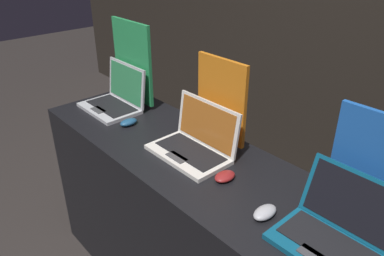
# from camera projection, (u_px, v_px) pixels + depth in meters

# --- Properties ---
(wall_back) EXTENTS (8.00, 0.05, 2.80)m
(wall_back) POSITION_uv_depth(u_px,v_px,m) (369.00, 20.00, 2.58)
(wall_back) COLOR black
(wall_back) RESTS_ON ground_plane
(display_counter) EXTENTS (1.93, 0.59, 0.99)m
(display_counter) POSITION_uv_depth(u_px,v_px,m) (190.00, 233.00, 2.02)
(display_counter) COLOR black
(display_counter) RESTS_ON ground_plane
(laptop_front) EXTENTS (0.37, 0.28, 0.26)m
(laptop_front) POSITION_uv_depth(u_px,v_px,m) (116.00, 98.00, 2.25)
(laptop_front) COLOR #B7B7BC
(laptop_front) RESTS_ON display_counter
(mouse_front) EXTENTS (0.06, 0.10, 0.03)m
(mouse_front) POSITION_uv_depth(u_px,v_px,m) (129.00, 122.00, 2.06)
(mouse_front) COLOR navy
(mouse_front) RESTS_ON display_counter
(promo_stand_front) EXTENTS (0.36, 0.07, 0.50)m
(promo_stand_front) POSITION_uv_depth(u_px,v_px,m) (133.00, 65.00, 2.25)
(promo_stand_front) COLOR black
(promo_stand_front) RESTS_ON display_counter
(laptop_middle) EXTENTS (0.39, 0.26, 0.24)m
(laptop_middle) POSITION_uv_depth(u_px,v_px,m) (195.00, 142.00, 1.79)
(laptop_middle) COLOR silver
(laptop_middle) RESTS_ON display_counter
(mouse_middle) EXTENTS (0.07, 0.10, 0.03)m
(mouse_middle) POSITION_uv_depth(u_px,v_px,m) (225.00, 176.00, 1.61)
(mouse_middle) COLOR maroon
(mouse_middle) RESTS_ON display_counter
(promo_stand_middle) EXTENTS (0.31, 0.07, 0.44)m
(promo_stand_middle) POSITION_uv_depth(u_px,v_px,m) (221.00, 104.00, 1.82)
(promo_stand_middle) COLOR black
(promo_stand_middle) RESTS_ON display_counter
(laptop_back) EXTENTS (0.34, 0.30, 0.23)m
(laptop_back) POSITION_uv_depth(u_px,v_px,m) (334.00, 229.00, 1.26)
(laptop_back) COLOR #0F5170
(laptop_back) RESTS_ON display_counter
(mouse_back) EXTENTS (0.06, 0.11, 0.04)m
(mouse_back) POSITION_uv_depth(u_px,v_px,m) (265.00, 212.00, 1.39)
(mouse_back) COLOR #B2B2B7
(mouse_back) RESTS_ON display_counter
(promo_stand_back) EXTENTS (0.29, 0.07, 0.43)m
(promo_stand_back) POSITION_uv_depth(u_px,v_px,m) (370.00, 171.00, 1.31)
(promo_stand_back) COLOR black
(promo_stand_back) RESTS_ON display_counter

